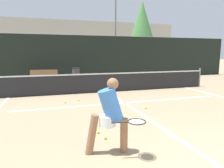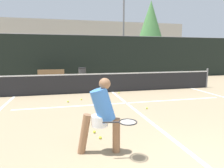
{
  "view_description": "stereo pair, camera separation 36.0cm",
  "coord_description": "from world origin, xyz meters",
  "px_view_note": "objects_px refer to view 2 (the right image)",
  "views": [
    {
      "loc": [
        -2.68,
        -1.55,
        1.92
      ],
      "look_at": [
        -0.85,
        4.43,
        0.95
      ],
      "focal_mm": 32.0,
      "sensor_mm": 36.0,
      "label": 1
    },
    {
      "loc": [
        -2.34,
        -1.65,
        1.92
      ],
      "look_at": [
        -0.85,
        4.43,
        0.95
      ],
      "focal_mm": 32.0,
      "sensor_mm": 36.0,
      "label": 2
    }
  ],
  "objects_px": {
    "player_practicing": "(102,113)",
    "trash_bin": "(82,75)",
    "courtside_bench": "(51,76)",
    "parked_car": "(71,67)"
  },
  "relations": [
    {
      "from": "player_practicing",
      "to": "courtside_bench",
      "type": "distance_m",
      "value": 10.0
    },
    {
      "from": "courtside_bench",
      "to": "parked_car",
      "type": "relative_size",
      "value": 0.41
    },
    {
      "from": "courtside_bench",
      "to": "trash_bin",
      "type": "xyz_separation_m",
      "value": [
        2.01,
        -0.18,
        0.01
      ]
    },
    {
      "from": "trash_bin",
      "to": "player_practicing",
      "type": "bearing_deg",
      "value": -93.13
    },
    {
      "from": "trash_bin",
      "to": "parked_car",
      "type": "xyz_separation_m",
      "value": [
        -0.53,
        5.25,
        0.14
      ]
    },
    {
      "from": "player_practicing",
      "to": "parked_car",
      "type": "height_order",
      "value": "parked_car"
    },
    {
      "from": "trash_bin",
      "to": "parked_car",
      "type": "height_order",
      "value": "parked_car"
    },
    {
      "from": "parked_car",
      "to": "courtside_bench",
      "type": "bearing_deg",
      "value": -106.25
    },
    {
      "from": "player_practicing",
      "to": "parked_car",
      "type": "relative_size",
      "value": 0.36
    },
    {
      "from": "player_practicing",
      "to": "trash_bin",
      "type": "bearing_deg",
      "value": 97.42
    }
  ]
}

